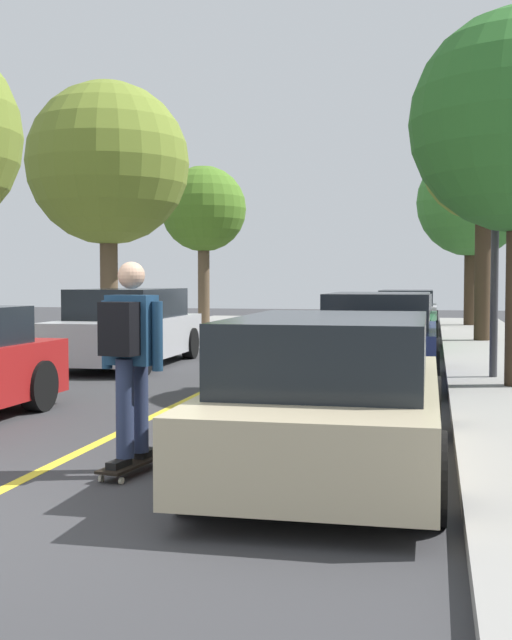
# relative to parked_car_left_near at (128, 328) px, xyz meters

# --- Properties ---
(center_line) EXTENTS (0.12, 39.20, 0.01)m
(center_line) POSITION_rel_parked_car_left_near_xyz_m (2.45, -5.76, -0.72)
(center_line) COLOR gold
(center_line) RESTS_ON ground
(parked_car_left_near) EXTENTS (1.92, 4.51, 1.47)m
(parked_car_left_near) POSITION_rel_parked_car_left_near_xyz_m (0.00, 0.00, 0.00)
(parked_car_left_near) COLOR #B7B7BC
(parked_car_left_near) RESTS_ON ground
(parked_car_right_nearest) EXTENTS (1.89, 4.56, 1.34)m
(parked_car_right_nearest) POSITION_rel_parked_car_left_near_xyz_m (4.90, -7.73, -0.07)
(parked_car_right_nearest) COLOR #BCAD89
(parked_car_right_nearest) RESTS_ON ground
(parked_car_right_near) EXTENTS (1.86, 4.14, 1.44)m
(parked_car_right_near) POSITION_rel_parked_car_left_near_xyz_m (4.90, -1.68, -0.02)
(parked_car_right_near) COLOR navy
(parked_car_right_near) RESTS_ON ground
(parked_car_right_far) EXTENTS (1.91, 4.57, 1.30)m
(parked_car_right_far) POSITION_rel_parked_car_left_near_xyz_m (4.90, 4.33, -0.07)
(parked_car_right_far) COLOR #1E5B33
(parked_car_right_far) RESTS_ON ground
(parked_car_right_farthest) EXTENTS (1.93, 4.22, 1.32)m
(parked_car_right_farthest) POSITION_rel_parked_car_left_near_xyz_m (4.90, 11.33, -0.06)
(parked_car_right_farthest) COLOR #B7B7BC
(parked_car_right_farthest) RESTS_ON ground
(street_tree_left_near) EXTENTS (3.92, 3.92, 6.28)m
(street_tree_left_near) POSITION_rel_parked_car_left_near_xyz_m (-2.01, 3.92, 3.71)
(street_tree_left_near) COLOR brown
(street_tree_left_near) RESTS_ON sidewalk_left
(street_tree_left_far) EXTENTS (2.92, 2.92, 5.39)m
(street_tree_left_far) POSITION_rel_parked_car_left_near_xyz_m (-2.01, 12.28, 3.30)
(street_tree_left_far) COLOR brown
(street_tree_left_far) RESTS_ON sidewalk_left
(street_tree_right_near) EXTENTS (3.10, 3.10, 6.05)m
(street_tree_right_near) POSITION_rel_parked_car_left_near_xyz_m (6.91, 6.26, 3.87)
(street_tree_right_near) COLOR #3D2D1E
(street_tree_right_near) RESTS_ON sidewalk_right
(street_tree_right_far) EXTENTS (3.58, 3.58, 5.86)m
(street_tree_right_far) POSITION_rel_parked_car_left_near_xyz_m (6.91, 13.27, 3.46)
(street_tree_right_far) COLOR #3D2D1E
(street_tree_right_far) RESTS_ON sidewalk_right
(streetlamp) EXTENTS (0.36, 0.24, 5.47)m
(streetlamp) POSITION_rel_parked_car_left_near_xyz_m (6.65, -1.66, 2.55)
(streetlamp) COLOR #38383D
(streetlamp) RESTS_ON sidewalk_right
(skateboard) EXTENTS (0.36, 0.87, 0.10)m
(skateboard) POSITION_rel_parked_car_left_near_xyz_m (3.26, -8.29, -0.63)
(skateboard) COLOR black
(skateboard) RESTS_ON ground
(skateboarder) EXTENTS (0.59, 0.71, 1.69)m
(skateboarder) POSITION_rel_parked_car_left_near_xyz_m (3.26, -8.33, 0.35)
(skateboarder) COLOR black
(skateboarder) RESTS_ON skateboard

